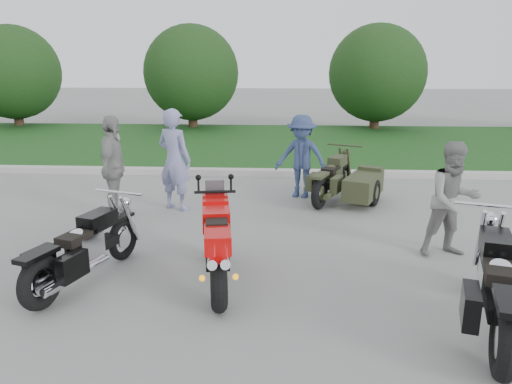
# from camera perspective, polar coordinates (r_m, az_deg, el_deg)

# --- Properties ---
(ground) EXTENTS (80.00, 80.00, 0.00)m
(ground) POSITION_cam_1_polar(r_m,az_deg,el_deg) (6.50, -2.15, -10.42)
(ground) COLOR gray
(ground) RESTS_ON ground
(curb) EXTENTS (60.00, 0.30, 0.15)m
(curb) POSITION_cam_1_polar(r_m,az_deg,el_deg) (12.15, 0.49, 2.25)
(curb) COLOR #B9B7AE
(curb) RESTS_ON ground
(grass_strip) EXTENTS (60.00, 8.00, 0.14)m
(grass_strip) POSITION_cam_1_polar(r_m,az_deg,el_deg) (16.22, 1.21, 5.54)
(grass_strip) COLOR #255A1E
(grass_strip) RESTS_ON ground
(tree_far_left) EXTENTS (3.60, 3.60, 4.00)m
(tree_far_left) POSITION_cam_1_polar(r_m,az_deg,el_deg) (22.04, -26.02, 12.17)
(tree_far_left) COLOR #3F2B1C
(tree_far_left) RESTS_ON ground
(tree_mid_left) EXTENTS (3.60, 3.60, 4.00)m
(tree_mid_left) POSITION_cam_1_polar(r_m,az_deg,el_deg) (19.66, -7.40, 13.35)
(tree_mid_left) COLOR #3F2B1C
(tree_mid_left) RESTS_ON ground
(tree_mid_right) EXTENTS (3.60, 3.60, 4.00)m
(tree_mid_right) POSITION_cam_1_polar(r_m,az_deg,el_deg) (19.64, 13.69, 13.06)
(tree_mid_right) COLOR #3F2B1C
(tree_mid_right) RESTS_ON ground
(sportbike_red) EXTENTS (0.57, 2.07, 0.99)m
(sportbike_red) POSITION_cam_1_polar(r_m,az_deg,el_deg) (6.27, -4.49, -5.68)
(sportbike_red) COLOR black
(sportbike_red) RESTS_ON ground
(cruiser_left) EXTENTS (0.80, 2.13, 0.85)m
(cruiser_left) POSITION_cam_1_polar(r_m,az_deg,el_deg) (6.69, -19.36, -6.52)
(cruiser_left) COLOR black
(cruiser_left) RESTS_ON ground
(cruiser_right) EXTENTS (0.84, 2.42, 0.95)m
(cruiser_right) POSITION_cam_1_polar(r_m,az_deg,el_deg) (5.77, 25.85, -10.15)
(cruiser_right) COLOR black
(cruiser_right) RESTS_ON ground
(cruiser_sidecar) EXTENTS (1.55, 2.05, 0.84)m
(cruiser_sidecar) POSITION_cam_1_polar(r_m,az_deg,el_deg) (9.99, 10.68, 0.97)
(cruiser_sidecar) COLOR black
(cruiser_sidecar) RESTS_ON ground
(person_stripe) EXTENTS (0.82, 0.71, 1.91)m
(person_stripe) POSITION_cam_1_polar(r_m,az_deg,el_deg) (9.42, -9.30, 3.67)
(person_stripe) COLOR #8689B6
(person_stripe) RESTS_ON ground
(person_grey) EXTENTS (0.92, 0.78, 1.68)m
(person_grey) POSITION_cam_1_polar(r_m,az_deg,el_deg) (7.62, 21.63, -0.85)
(person_grey) COLOR gray
(person_grey) RESTS_ON ground
(person_denim) EXTENTS (1.23, 0.94, 1.69)m
(person_denim) POSITION_cam_1_polar(r_m,az_deg,el_deg) (10.17, 5.20, 4.04)
(person_denim) COLOR navy
(person_denim) RESTS_ON ground
(person_back) EXTENTS (0.51, 1.10, 1.83)m
(person_back) POSITION_cam_1_polar(r_m,az_deg,el_deg) (9.17, -15.98, 2.73)
(person_back) COLOR gray
(person_back) RESTS_ON ground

